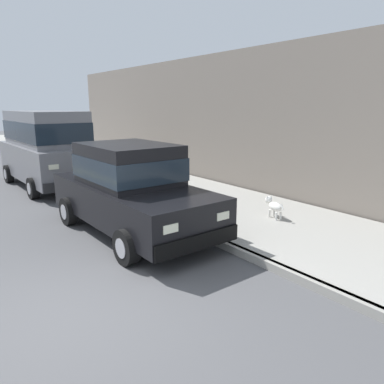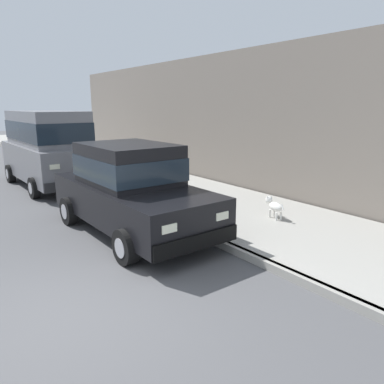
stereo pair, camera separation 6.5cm
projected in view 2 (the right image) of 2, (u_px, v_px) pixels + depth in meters
name	position (u px, v px, depth m)	size (l,w,h in m)	color
ground_plane	(69.00, 315.00, 4.85)	(80.00, 80.00, 0.00)	#4C4C4F
curb	(244.00, 253.00, 6.69)	(0.16, 64.00, 0.14)	gray
sidewalk	(305.00, 234.00, 7.73)	(3.60, 64.00, 0.14)	#99968E
car_black_sedan	(131.00, 188.00, 7.82)	(2.10, 4.63, 1.92)	black
car_grey_van	(48.00, 145.00, 12.31)	(2.23, 4.95, 2.52)	slate
dog_white	(274.00, 206.00, 8.52)	(0.32, 0.74, 0.49)	white
building_facade	(204.00, 120.00, 13.28)	(0.50, 20.00, 4.36)	slate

